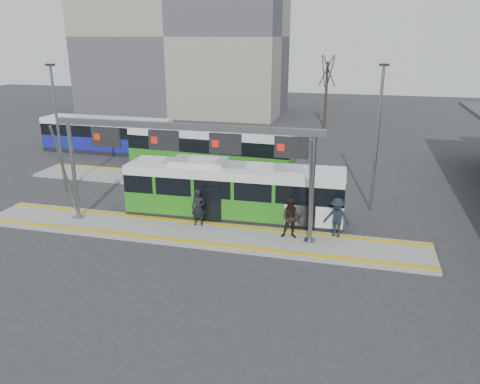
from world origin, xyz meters
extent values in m
plane|color=#2D2D30|center=(0.00, 0.00, 0.00)|extent=(120.00, 120.00, 0.00)
cube|color=gray|center=(0.00, 0.00, 0.07)|extent=(22.00, 3.00, 0.15)
cube|color=gray|center=(-4.00, 8.00, 0.07)|extent=(20.00, 3.00, 0.15)
cube|color=gold|center=(0.00, 1.15, 0.16)|extent=(22.00, 0.35, 0.02)
cube|color=gold|center=(0.00, -1.15, 0.16)|extent=(22.00, 0.35, 0.02)
cube|color=gold|center=(-4.00, 9.15, 0.16)|extent=(20.00, 0.35, 0.02)
cylinder|color=slate|center=(-6.50, 0.30, 2.67)|extent=(0.20, 0.20, 5.05)
cube|color=slate|center=(-6.50, 0.30, 0.18)|extent=(0.50, 0.50, 0.06)
cylinder|color=slate|center=(-6.50, -0.40, 2.67)|extent=(0.12, 1.46, 4.90)
cylinder|color=slate|center=(5.50, 0.30, 2.67)|extent=(0.20, 0.20, 5.05)
cube|color=slate|center=(5.50, 0.30, 0.18)|extent=(0.50, 0.50, 0.06)
cylinder|color=slate|center=(5.50, -0.40, 2.67)|extent=(0.12, 1.46, 4.90)
cube|color=slate|center=(-0.50, 0.30, 5.20)|extent=(13.00, 0.25, 0.30)
cube|color=black|center=(-4.50, 0.30, 4.50)|extent=(1.50, 0.12, 0.95)
cube|color=red|center=(-4.95, 0.23, 4.50)|extent=(0.32, 0.02, 0.32)
cube|color=black|center=(-1.50, 0.30, 4.50)|extent=(1.50, 0.12, 0.95)
cube|color=red|center=(-1.95, 0.23, 4.50)|extent=(0.32, 0.02, 0.32)
cube|color=black|center=(1.50, 0.30, 4.50)|extent=(1.50, 0.12, 0.95)
cube|color=red|center=(1.05, 0.23, 4.50)|extent=(0.32, 0.02, 0.32)
cube|color=black|center=(4.50, 0.30, 4.50)|extent=(1.50, 0.12, 0.95)
cube|color=red|center=(4.05, 0.23, 4.50)|extent=(0.32, 0.02, 0.32)
cube|color=gray|center=(-14.00, 36.00, 9.00)|extent=(24.00, 12.00, 18.00)
cube|color=black|center=(1.27, 2.62, 0.16)|extent=(11.29, 2.71, 0.33)
cube|color=#287C1B|center=(1.27, 2.62, 0.87)|extent=(11.29, 2.71, 1.08)
cube|color=black|center=(1.27, 2.62, 1.87)|extent=(11.29, 2.64, 0.94)
cube|color=white|center=(1.27, 2.62, 2.57)|extent=(11.29, 2.71, 0.47)
cube|color=orange|center=(6.88, 2.78, 2.48)|extent=(0.10, 1.67, 0.26)
cube|color=white|center=(-0.60, 2.57, 2.95)|extent=(2.85, 1.75, 0.28)
cylinder|color=black|center=(-2.62, 1.46, 0.47)|extent=(0.94, 0.31, 0.94)
cylinder|color=black|center=(-2.68, 3.55, 0.47)|extent=(0.94, 0.31, 0.94)
cylinder|color=black|center=(4.67, 1.67, 0.47)|extent=(0.94, 0.31, 0.94)
cylinder|color=black|center=(4.61, 3.76, 0.47)|extent=(0.94, 0.31, 0.94)
cube|color=black|center=(-2.71, 11.16, 0.17)|extent=(11.87, 3.13, 0.34)
cube|color=#287C1B|center=(-2.71, 11.16, 0.91)|extent=(11.87, 3.13, 1.13)
cube|color=black|center=(-2.71, 11.16, 1.96)|extent=(11.87, 3.06, 0.98)
cube|color=white|center=(-2.71, 11.16, 2.69)|extent=(11.87, 3.13, 0.49)
cylinder|color=black|center=(-6.88, 10.28, 0.49)|extent=(0.99, 0.35, 0.98)
cylinder|color=black|center=(-6.76, 12.48, 0.49)|extent=(0.99, 0.35, 0.98)
cylinder|color=black|center=(0.75, 9.87, 0.49)|extent=(0.99, 0.35, 0.98)
cylinder|color=black|center=(0.87, 12.06, 0.49)|extent=(0.99, 0.35, 0.98)
cube|color=black|center=(-12.62, 14.19, 0.16)|extent=(10.76, 2.58, 0.33)
cube|color=navy|center=(-12.62, 14.19, 0.86)|extent=(10.76, 2.58, 1.07)
cube|color=black|center=(-12.62, 14.19, 1.86)|extent=(10.76, 2.51, 0.93)
cube|color=white|center=(-12.62, 14.19, 2.56)|extent=(10.76, 2.58, 0.47)
cylinder|color=black|center=(-16.38, 13.22, 0.47)|extent=(0.94, 0.30, 0.93)
cylinder|color=black|center=(-16.35, 15.29, 0.47)|extent=(0.94, 0.30, 0.93)
cylinder|color=black|center=(-9.42, 13.09, 0.47)|extent=(0.94, 0.30, 0.93)
cylinder|color=black|center=(-9.38, 15.16, 0.47)|extent=(0.94, 0.30, 0.93)
imported|color=black|center=(-0.09, 0.85, 1.06)|extent=(0.74, 0.56, 1.83)
imported|color=black|center=(4.60, 0.48, 1.12)|extent=(1.00, 0.82, 1.93)
imported|color=black|center=(6.65, 1.10, 1.10)|extent=(1.37, 1.00, 1.91)
cylinder|color=#382B21|center=(-6.38, 32.12, 3.71)|extent=(0.28, 0.28, 7.43)
cylinder|color=#382B21|center=(3.83, 29.07, 3.33)|extent=(0.28, 0.28, 6.66)
cylinder|color=#382B21|center=(-18.16, 32.81, 3.42)|extent=(0.28, 0.28, 6.84)
cylinder|color=slate|center=(-9.96, 4.27, 3.79)|extent=(0.16, 0.16, 7.57)
cube|color=black|center=(-9.96, 4.27, 7.57)|extent=(0.50, 0.25, 0.12)
cylinder|color=slate|center=(8.28, 5.59, 3.88)|extent=(0.16, 0.16, 7.76)
cube|color=black|center=(8.28, 5.59, 7.76)|extent=(0.50, 0.25, 0.12)
camera|label=1|loc=(7.28, -19.61, 9.17)|focal=35.00mm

